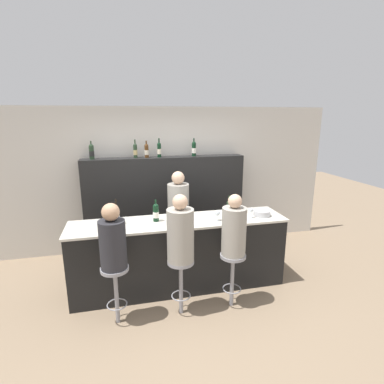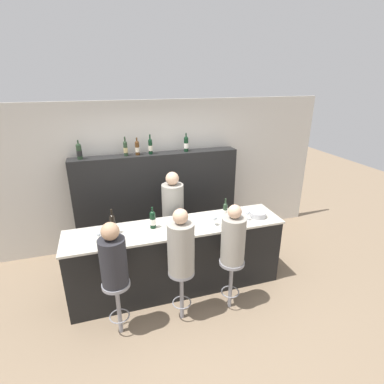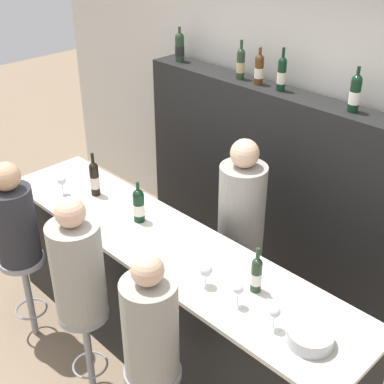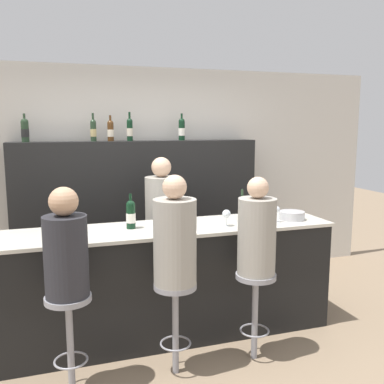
# 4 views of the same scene
# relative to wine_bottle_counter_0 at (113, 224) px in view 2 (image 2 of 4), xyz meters

# --- Properties ---
(ground_plane) EXTENTS (16.00, 16.00, 0.00)m
(ground_plane) POSITION_rel_wine_bottle_counter_0_xyz_m (0.84, -0.37, -1.16)
(ground_plane) COLOR #8C755B
(wall_back) EXTENTS (6.40, 0.05, 2.60)m
(wall_back) POSITION_rel_wine_bottle_counter_0_xyz_m (0.84, 1.47, 0.14)
(wall_back) COLOR beige
(wall_back) RESTS_ON ground_plane
(bar_counter) EXTENTS (3.03, 0.67, 1.02)m
(bar_counter) POSITION_rel_wine_bottle_counter_0_xyz_m (0.84, -0.05, -0.65)
(bar_counter) COLOR black
(bar_counter) RESTS_ON ground_plane
(back_bar_cabinet) EXTENTS (2.84, 0.28, 1.74)m
(back_bar_cabinet) POSITION_rel_wine_bottle_counter_0_xyz_m (0.84, 1.25, -0.29)
(back_bar_cabinet) COLOR black
(back_bar_cabinet) RESTS_ON ground_plane
(wine_bottle_counter_0) EXTENTS (0.07, 0.07, 0.35)m
(wine_bottle_counter_0) POSITION_rel_wine_bottle_counter_0_xyz_m (0.00, 0.00, 0.00)
(wine_bottle_counter_0) COLOR black
(wine_bottle_counter_0) RESTS_ON bar_counter
(wine_bottle_counter_1) EXTENTS (0.08, 0.08, 0.31)m
(wine_bottle_counter_1) POSITION_rel_wine_bottle_counter_0_xyz_m (0.53, 0.00, -0.01)
(wine_bottle_counter_1) COLOR black
(wine_bottle_counter_1) RESTS_ON bar_counter
(wine_bottle_counter_2) EXTENTS (0.07, 0.07, 0.30)m
(wine_bottle_counter_2) POSITION_rel_wine_bottle_counter_0_xyz_m (1.59, 0.00, -0.02)
(wine_bottle_counter_2) COLOR #233823
(wine_bottle_counter_2) RESTS_ON bar_counter
(wine_bottle_backbar_0) EXTENTS (0.08, 0.08, 0.30)m
(wine_bottle_backbar_0) POSITION_rel_wine_bottle_counter_0_xyz_m (-0.37, 1.25, 0.71)
(wine_bottle_backbar_0) COLOR #233823
(wine_bottle_backbar_0) RESTS_ON back_bar_cabinet
(wine_bottle_backbar_1) EXTENTS (0.07, 0.07, 0.31)m
(wine_bottle_backbar_1) POSITION_rel_wine_bottle_counter_0_xyz_m (0.34, 1.25, 0.70)
(wine_bottle_backbar_1) COLOR #233823
(wine_bottle_backbar_1) RESTS_ON back_bar_cabinet
(wine_bottle_backbar_2) EXTENTS (0.07, 0.07, 0.29)m
(wine_bottle_backbar_2) POSITION_rel_wine_bottle_counter_0_xyz_m (0.53, 1.25, 0.70)
(wine_bottle_backbar_2) COLOR #4C2D14
(wine_bottle_backbar_2) RESTS_ON back_bar_cabinet
(wine_bottle_backbar_3) EXTENTS (0.07, 0.07, 0.33)m
(wine_bottle_backbar_3) POSITION_rel_wine_bottle_counter_0_xyz_m (0.75, 1.25, 0.71)
(wine_bottle_backbar_3) COLOR black
(wine_bottle_backbar_3) RESTS_ON back_bar_cabinet
(wine_bottle_backbar_4) EXTENTS (0.08, 0.08, 0.32)m
(wine_bottle_backbar_4) POSITION_rel_wine_bottle_counter_0_xyz_m (1.37, 1.25, 0.71)
(wine_bottle_backbar_4) COLOR black
(wine_bottle_backbar_4) RESTS_ON back_bar_cabinet
(wine_glass_0) EXTENTS (0.07, 0.07, 0.15)m
(wine_glass_0) POSITION_rel_wine_bottle_counter_0_xyz_m (-0.18, -0.18, -0.03)
(wine_glass_0) COLOR silver
(wine_glass_0) RESTS_ON bar_counter
(wine_glass_1) EXTENTS (0.08, 0.08, 0.15)m
(wine_glass_1) POSITION_rel_wine_bottle_counter_0_xyz_m (1.36, -0.18, -0.03)
(wine_glass_1) COLOR silver
(wine_glass_1) RESTS_ON bar_counter
(wine_glass_2) EXTENTS (0.07, 0.07, 0.15)m
(wine_glass_2) POSITION_rel_wine_bottle_counter_0_xyz_m (1.61, -0.18, -0.03)
(wine_glass_2) COLOR silver
(wine_glass_2) RESTS_ON bar_counter
(wine_glass_3) EXTENTS (0.07, 0.07, 0.15)m
(wine_glass_3) POSITION_rel_wine_bottle_counter_0_xyz_m (1.86, -0.18, -0.03)
(wine_glass_3) COLOR silver
(wine_glass_3) RESTS_ON bar_counter
(metal_bowl) EXTENTS (0.24, 0.24, 0.08)m
(metal_bowl) POSITION_rel_wine_bottle_counter_0_xyz_m (2.06, -0.12, -0.10)
(metal_bowl) COLOR #B7B7BC
(metal_bowl) RESTS_ON bar_counter
(tasting_menu) EXTENTS (0.21, 0.30, 0.00)m
(tasting_menu) POSITION_rel_wine_bottle_counter_0_xyz_m (0.94, -0.22, -0.14)
(tasting_menu) COLOR white
(tasting_menu) RESTS_ON bar_counter
(bar_stool_left) EXTENTS (0.33, 0.33, 0.73)m
(bar_stool_left) POSITION_rel_wine_bottle_counter_0_xyz_m (-0.05, -0.66, -0.60)
(bar_stool_left) COLOR gray
(bar_stool_left) RESTS_ON ground_plane
(guest_seated_left) EXTENTS (0.30, 0.30, 0.77)m
(guest_seated_left) POSITION_rel_wine_bottle_counter_0_xyz_m (-0.05, -0.66, -0.09)
(guest_seated_left) COLOR #28282D
(guest_seated_left) RESTS_ON bar_stool_left
(bar_stool_middle) EXTENTS (0.33, 0.33, 0.73)m
(bar_stool_middle) POSITION_rel_wine_bottle_counter_0_xyz_m (0.74, -0.66, -0.60)
(bar_stool_middle) COLOR gray
(bar_stool_middle) RESTS_ON ground_plane
(guest_seated_middle) EXTENTS (0.32, 0.32, 0.83)m
(guest_seated_middle) POSITION_rel_wine_bottle_counter_0_xyz_m (0.74, -0.66, -0.07)
(guest_seated_middle) COLOR gray
(guest_seated_middle) RESTS_ON bar_stool_middle
(bar_stool_right) EXTENTS (0.33, 0.33, 0.73)m
(bar_stool_right) POSITION_rel_wine_bottle_counter_0_xyz_m (1.42, -0.66, -0.60)
(bar_stool_right) COLOR gray
(bar_stool_right) RESTS_ON ground_plane
(guest_seated_right) EXTENTS (0.31, 0.31, 0.79)m
(guest_seated_right) POSITION_rel_wine_bottle_counter_0_xyz_m (1.42, -0.66, -0.09)
(guest_seated_right) COLOR gray
(guest_seated_right) RESTS_ON bar_stool_right
(bartender) EXTENTS (0.34, 0.34, 1.60)m
(bartender) POSITION_rel_wine_bottle_counter_0_xyz_m (0.96, 0.61, -0.43)
(bartender) COLOR gray
(bartender) RESTS_ON ground_plane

